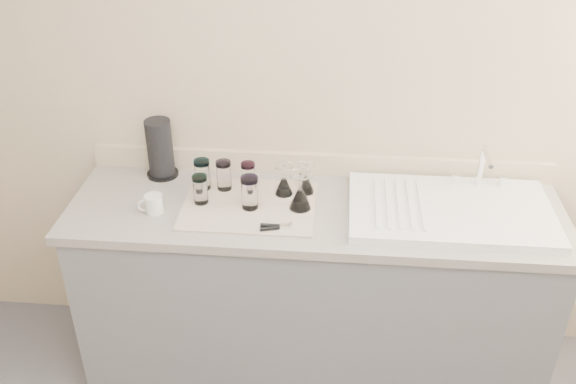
# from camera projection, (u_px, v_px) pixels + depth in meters

# --- Properties ---
(room_envelope) EXTENTS (3.54, 3.50, 2.52)m
(room_envelope) POSITION_uv_depth(u_px,v_px,m) (291.00, 253.00, 1.30)
(room_envelope) COLOR #58585D
(room_envelope) RESTS_ON ground
(counter_unit) EXTENTS (2.06, 0.62, 0.90)m
(counter_unit) POSITION_uv_depth(u_px,v_px,m) (313.00, 291.00, 2.89)
(counter_unit) COLOR slate
(counter_unit) RESTS_ON ground
(sink_unit) EXTENTS (0.82, 0.50, 0.22)m
(sink_unit) POSITION_uv_depth(u_px,v_px,m) (451.00, 210.00, 2.61)
(sink_unit) COLOR white
(sink_unit) RESTS_ON counter_unit
(dish_towel) EXTENTS (0.55, 0.42, 0.01)m
(dish_towel) POSITION_uv_depth(u_px,v_px,m) (249.00, 205.00, 2.67)
(dish_towel) COLOR beige
(dish_towel) RESTS_ON counter_unit
(tumbler_teal) EXTENTS (0.07, 0.07, 0.14)m
(tumbler_teal) POSITION_uv_depth(u_px,v_px,m) (202.00, 174.00, 2.74)
(tumbler_teal) COLOR white
(tumbler_teal) RESTS_ON dish_towel
(tumbler_cyan) EXTENTS (0.07, 0.07, 0.13)m
(tumbler_cyan) POSITION_uv_depth(u_px,v_px,m) (224.00, 175.00, 2.74)
(tumbler_cyan) COLOR white
(tumbler_cyan) RESTS_ON dish_towel
(tumbler_purple) EXTENTS (0.06, 0.06, 0.12)m
(tumbler_purple) POSITION_uv_depth(u_px,v_px,m) (248.00, 176.00, 2.75)
(tumbler_purple) COLOR white
(tumbler_purple) RESTS_ON dish_towel
(tumbler_magenta) EXTENTS (0.06, 0.06, 0.13)m
(tumbler_magenta) POSITION_uv_depth(u_px,v_px,m) (200.00, 189.00, 2.65)
(tumbler_magenta) COLOR white
(tumbler_magenta) RESTS_ON dish_towel
(tumbler_lavender) EXTENTS (0.07, 0.07, 0.14)m
(tumbler_lavender) POSITION_uv_depth(u_px,v_px,m) (250.00, 192.00, 2.61)
(tumbler_lavender) COLOR white
(tumbler_lavender) RESTS_ON dish_towel
(goblet_back_left) EXTENTS (0.08, 0.08, 0.14)m
(goblet_back_left) POSITION_uv_depth(u_px,v_px,m) (284.00, 184.00, 2.72)
(goblet_back_left) COLOR white
(goblet_back_left) RESTS_ON dish_towel
(goblet_back_right) EXTENTS (0.07, 0.07, 0.13)m
(goblet_back_right) POSITION_uv_depth(u_px,v_px,m) (306.00, 182.00, 2.73)
(goblet_back_right) COLOR white
(goblet_back_right) RESTS_ON dish_towel
(goblet_front_right) EXTENTS (0.09, 0.09, 0.16)m
(goblet_front_right) POSITION_uv_depth(u_px,v_px,m) (300.00, 196.00, 2.62)
(goblet_front_right) COLOR white
(goblet_front_right) RESTS_ON dish_towel
(can_opener) EXTENTS (0.13, 0.05, 0.02)m
(can_opener) POSITION_uv_depth(u_px,v_px,m) (276.00, 227.00, 2.51)
(can_opener) COLOR silver
(can_opener) RESTS_ON dish_towel
(white_mug) EXTENTS (0.11, 0.10, 0.08)m
(white_mug) POSITION_uv_depth(u_px,v_px,m) (153.00, 204.00, 2.61)
(white_mug) COLOR silver
(white_mug) RESTS_ON counter_unit
(paper_towel_roll) EXTENTS (0.14, 0.14, 0.27)m
(paper_towel_roll) POSITION_uv_depth(u_px,v_px,m) (160.00, 149.00, 2.83)
(paper_towel_roll) COLOR black
(paper_towel_roll) RESTS_ON counter_unit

